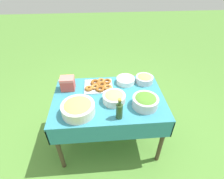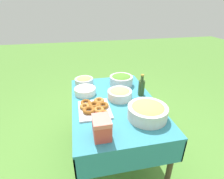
{
  "view_description": "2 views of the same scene",
  "coord_description": "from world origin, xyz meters",
  "px_view_note": "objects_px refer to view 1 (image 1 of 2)",
  "views": [
    {
      "loc": [
        0.09,
        1.57,
        2.1
      ],
      "look_at": [
        -0.05,
        -0.06,
        0.84
      ],
      "focal_mm": 28.0,
      "sensor_mm": 36.0,
      "label": 1
    },
    {
      "loc": [
        1.53,
        -0.34,
        1.71
      ],
      "look_at": [
        -0.05,
        -0.01,
        0.89
      ],
      "focal_mm": 28.0,
      "sensor_mm": 36.0,
      "label": 2
    }
  ],
  "objects_px": {
    "plate_stack": "(126,80)",
    "bread_bowl": "(144,79)",
    "olive_oil_bottle": "(119,111)",
    "fruit_bowl": "(78,108)",
    "donut_platter": "(99,85)",
    "pasta_bowl": "(114,97)",
    "salad_bowl": "(145,101)",
    "cooler_box": "(68,83)"
  },
  "relations": [
    {
      "from": "plate_stack",
      "to": "bread_bowl",
      "type": "distance_m",
      "value": 0.25
    },
    {
      "from": "olive_oil_bottle",
      "to": "fruit_bowl",
      "type": "distance_m",
      "value": 0.43
    },
    {
      "from": "donut_platter",
      "to": "olive_oil_bottle",
      "type": "distance_m",
      "value": 0.58
    },
    {
      "from": "pasta_bowl",
      "to": "bread_bowl",
      "type": "distance_m",
      "value": 0.55
    },
    {
      "from": "donut_platter",
      "to": "olive_oil_bottle",
      "type": "relative_size",
      "value": 1.48
    },
    {
      "from": "salad_bowl",
      "to": "plate_stack",
      "type": "distance_m",
      "value": 0.48
    },
    {
      "from": "donut_platter",
      "to": "bread_bowl",
      "type": "distance_m",
      "value": 0.6
    },
    {
      "from": "donut_platter",
      "to": "plate_stack",
      "type": "xyz_separation_m",
      "value": [
        -0.35,
        -0.07,
        0.01
      ]
    },
    {
      "from": "olive_oil_bottle",
      "to": "donut_platter",
      "type": "bearing_deg",
      "value": -70.34
    },
    {
      "from": "pasta_bowl",
      "to": "bread_bowl",
      "type": "height_order",
      "value": "pasta_bowl"
    },
    {
      "from": "pasta_bowl",
      "to": "olive_oil_bottle",
      "type": "xyz_separation_m",
      "value": [
        -0.03,
        0.25,
        0.04
      ]
    },
    {
      "from": "plate_stack",
      "to": "salad_bowl",
      "type": "bearing_deg",
      "value": 108.26
    },
    {
      "from": "salad_bowl",
      "to": "fruit_bowl",
      "type": "xyz_separation_m",
      "value": [
        0.72,
        0.05,
        0.0
      ]
    },
    {
      "from": "plate_stack",
      "to": "cooler_box",
      "type": "xyz_separation_m",
      "value": [
        0.73,
        0.08,
        0.05
      ]
    },
    {
      "from": "bread_bowl",
      "to": "fruit_bowl",
      "type": "relative_size",
      "value": 0.64
    },
    {
      "from": "bread_bowl",
      "to": "cooler_box",
      "type": "height_order",
      "value": "cooler_box"
    },
    {
      "from": "bread_bowl",
      "to": "cooler_box",
      "type": "bearing_deg",
      "value": 4.17
    },
    {
      "from": "salad_bowl",
      "to": "bread_bowl",
      "type": "height_order",
      "value": "salad_bowl"
    },
    {
      "from": "salad_bowl",
      "to": "pasta_bowl",
      "type": "bearing_deg",
      "value": -17.1
    },
    {
      "from": "pasta_bowl",
      "to": "fruit_bowl",
      "type": "xyz_separation_m",
      "value": [
        0.39,
        0.15,
        0.01
      ]
    },
    {
      "from": "donut_platter",
      "to": "cooler_box",
      "type": "bearing_deg",
      "value": 1.58
    },
    {
      "from": "bread_bowl",
      "to": "olive_oil_bottle",
      "type": "bearing_deg",
      "value": 56.43
    },
    {
      "from": "pasta_bowl",
      "to": "cooler_box",
      "type": "bearing_deg",
      "value": -26.96
    },
    {
      "from": "pasta_bowl",
      "to": "plate_stack",
      "type": "height_order",
      "value": "pasta_bowl"
    },
    {
      "from": "donut_platter",
      "to": "olive_oil_bottle",
      "type": "height_order",
      "value": "olive_oil_bottle"
    },
    {
      "from": "bread_bowl",
      "to": "fruit_bowl",
      "type": "bearing_deg",
      "value": 31.61
    },
    {
      "from": "plate_stack",
      "to": "fruit_bowl",
      "type": "bearing_deg",
      "value": 41.63
    },
    {
      "from": "pasta_bowl",
      "to": "donut_platter",
      "type": "xyz_separation_m",
      "value": [
        0.16,
        -0.29,
        -0.03
      ]
    },
    {
      "from": "pasta_bowl",
      "to": "donut_platter",
      "type": "distance_m",
      "value": 0.33
    },
    {
      "from": "pasta_bowl",
      "to": "olive_oil_bottle",
      "type": "relative_size",
      "value": 1.05
    },
    {
      "from": "donut_platter",
      "to": "plate_stack",
      "type": "distance_m",
      "value": 0.35
    },
    {
      "from": "plate_stack",
      "to": "cooler_box",
      "type": "relative_size",
      "value": 1.4
    },
    {
      "from": "pasta_bowl",
      "to": "olive_oil_bottle",
      "type": "distance_m",
      "value": 0.26
    },
    {
      "from": "pasta_bowl",
      "to": "fruit_bowl",
      "type": "bearing_deg",
      "value": 21.65
    },
    {
      "from": "donut_platter",
      "to": "plate_stack",
      "type": "bearing_deg",
      "value": -169.3
    },
    {
      "from": "donut_platter",
      "to": "bread_bowl",
      "type": "height_order",
      "value": "bread_bowl"
    },
    {
      "from": "olive_oil_bottle",
      "to": "pasta_bowl",
      "type": "bearing_deg",
      "value": -83.25
    },
    {
      "from": "plate_stack",
      "to": "fruit_bowl",
      "type": "relative_size",
      "value": 0.67
    },
    {
      "from": "salad_bowl",
      "to": "bread_bowl",
      "type": "distance_m",
      "value": 0.46
    },
    {
      "from": "pasta_bowl",
      "to": "donut_platter",
      "type": "bearing_deg",
      "value": -60.49
    },
    {
      "from": "donut_platter",
      "to": "olive_oil_bottle",
      "type": "bearing_deg",
      "value": 109.66
    },
    {
      "from": "plate_stack",
      "to": "cooler_box",
      "type": "distance_m",
      "value": 0.73
    }
  ]
}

